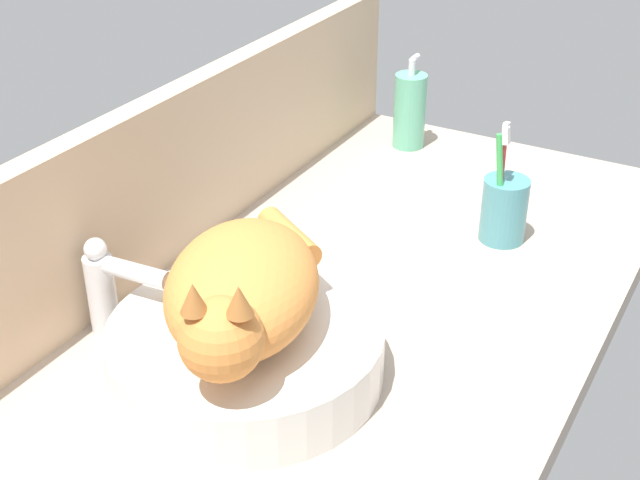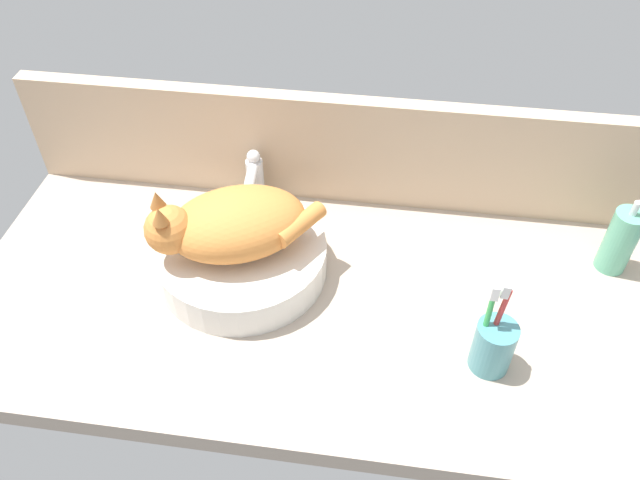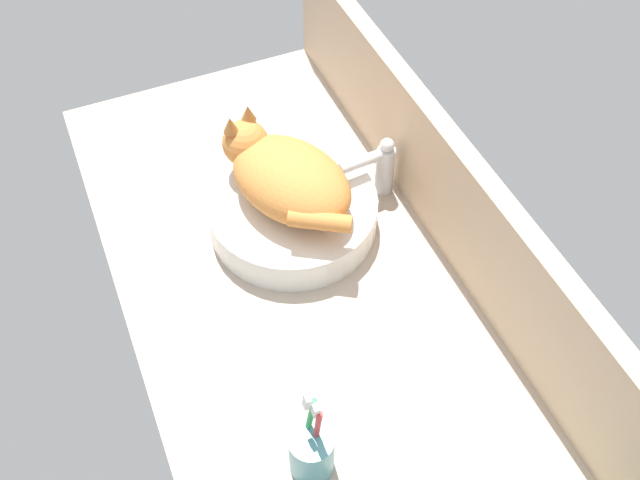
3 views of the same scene
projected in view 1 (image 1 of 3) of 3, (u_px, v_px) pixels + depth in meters
ground_plane at (339, 333)px, 115.83cm from camera, size 131.86×61.93×4.00cm
backsplash_panel at (152, 187)px, 121.19cm from camera, size 131.86×3.60×24.15cm
sink_basin at (246, 351)px, 103.46cm from camera, size 32.16×32.16×6.88cm
cat at (241, 291)px, 97.69cm from camera, size 30.78×25.65×14.00cm
faucet at (108, 286)px, 108.52cm from camera, size 3.66×11.85×13.60cm
soap_dispenser at (410, 110)px, 159.44cm from camera, size 5.73×5.73×16.79cm
toothbrush_cup at (504, 208)px, 130.49cm from camera, size 6.75×6.75×18.66cm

